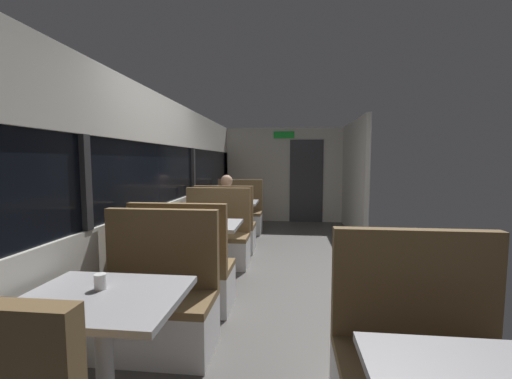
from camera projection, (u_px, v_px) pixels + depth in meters
ground_plane at (276, 287)px, 3.86m from camera, size 3.30×9.20×0.02m
carriage_window_panel_left at (157, 193)px, 3.91m from camera, size 0.09×8.48×2.30m
carriage_end_bulkhead at (286, 175)px, 7.91m from camera, size 2.90×0.11×2.30m
carriage_aisle_panel_right at (354, 178)px, 6.57m from camera, size 0.08×2.40×2.30m
dining_table_near_window at (103, 312)px, 1.83m from camera, size 0.90×0.70×0.74m
bench_near_window_facing_entry at (155, 309)px, 2.55m from camera, size 0.95×0.50×1.10m
dining_table_mid_window at (203, 231)px, 3.91m from camera, size 0.90×0.70×0.74m
bench_mid_window_facing_end at (184, 277)px, 3.24m from camera, size 0.95×0.50×1.10m
bench_mid_window_facing_entry at (216, 242)px, 4.63m from camera, size 0.95×0.50×1.10m
dining_table_far_window at (233, 207)px, 5.99m from camera, size 0.90×0.70×0.74m
bench_far_window_facing_end at (226, 231)px, 5.33m from camera, size 0.95×0.50×1.10m
bench_far_window_facing_entry at (239, 217)px, 6.71m from camera, size 0.95×0.50×1.10m
bench_front_aisle_facing_entry at (423, 374)px, 1.76m from camera, size 0.95×0.50×1.10m
seated_passenger at (227, 218)px, 5.38m from camera, size 0.47×0.55×1.26m
coffee_cup_primary at (100, 281)px, 1.90m from camera, size 0.07×0.07×0.09m
coffee_cup_secondary at (221, 199)px, 5.94m from camera, size 0.07×0.07×0.09m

